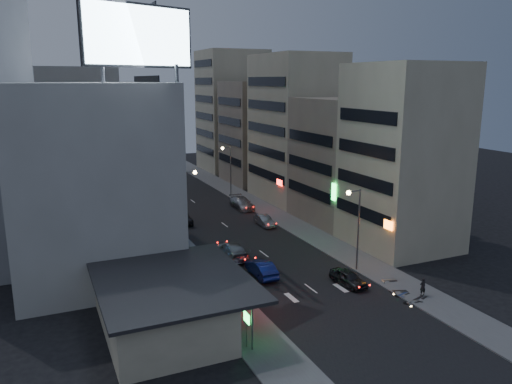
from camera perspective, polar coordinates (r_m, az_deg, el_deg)
ground at (r=42.59m, az=9.06°, el=-12.81°), size 180.00×180.00×0.00m
sidewalk_left at (r=65.97m, az=-11.36°, el=-3.55°), size 4.00×120.00×0.12m
sidewalk_right at (r=70.97m, az=1.33°, el=-2.14°), size 4.00×120.00×0.12m
food_court at (r=38.41m, az=-10.72°, el=-12.55°), size 11.00×13.00×3.88m
white_building at (r=52.99m, az=-18.87°, el=1.98°), size 14.00×24.00×18.00m
shophouse_near at (r=56.55m, az=16.44°, el=3.81°), size 10.00×11.00×20.00m
shophouse_mid at (r=66.19m, az=10.25°, el=3.60°), size 11.00×12.00×16.00m
shophouse_far at (r=76.59m, az=4.53°, el=7.24°), size 10.00×14.00×22.00m
far_left_a at (r=77.66m, az=-19.61°, el=5.88°), size 11.00×10.00×20.00m
far_left_b at (r=90.79m, az=-20.50°, el=5.10°), size 12.00×10.00×15.00m
far_right_a at (r=90.39m, az=0.23°, el=6.83°), size 11.00×12.00×18.00m
far_right_b at (r=103.21m, az=-2.74°, el=9.21°), size 12.00×12.00×24.00m
billboard at (r=42.94m, az=-13.21°, el=16.96°), size 9.52×3.75×6.20m
street_lamp_right_near at (r=48.52m, az=11.30°, el=-2.93°), size 1.60×0.44×8.02m
street_lamp_left at (r=57.63m, az=-7.78°, el=-0.32°), size 1.60×0.44×8.02m
street_lamp_right_far at (r=78.06m, az=-3.19°, el=3.19°), size 1.60×0.44×8.02m
parked_car_right_near at (r=46.61m, az=10.51°, el=-9.62°), size 2.07×4.23×1.39m
parked_car_right_mid at (r=63.78m, az=0.95°, el=-3.29°), size 1.45×4.05×1.33m
parked_car_left at (r=65.47m, az=-8.52°, el=-2.97°), size 2.92×5.38×1.43m
parked_car_right_far at (r=72.22m, az=-1.61°, el=-1.27°), size 2.33×5.63×1.63m
road_car_blue at (r=47.77m, az=0.63°, el=-8.73°), size 1.74×4.73×1.55m
road_car_silver at (r=52.58m, az=-2.79°, el=-6.65°), size 2.40×5.72×1.65m
person at (r=45.79m, az=18.52°, el=-10.21°), size 0.59×0.40×1.58m
scooter_black_a at (r=45.86m, az=18.43°, el=-10.41°), size 1.32×2.13×1.23m
scooter_silver_a at (r=44.92m, az=18.02°, el=-10.97°), size 0.65×1.82×1.10m
scooter_blue at (r=46.18m, az=16.76°, el=-10.27°), size 0.97×1.78×1.03m
scooter_black_b at (r=46.51m, az=16.83°, el=-10.03°), size 1.26×1.97×1.14m
scooter_silver_b at (r=48.61m, az=15.61°, el=-8.87°), size 1.21×2.16×1.25m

